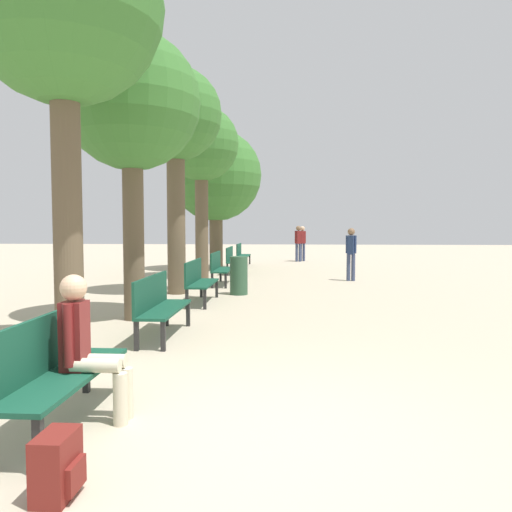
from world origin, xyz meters
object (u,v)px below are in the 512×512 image
Objects in this scene: bench_row_4 at (233,258)px; pedestrian_near at (298,241)px; bench_row_2 at (198,279)px; bench_row_3 at (219,266)px; tree_row_2 at (175,120)px; bench_row_1 at (158,302)px; pedestrian_mid at (302,241)px; pedestrian_far at (351,251)px; tree_row_0 at (63,9)px; backpack at (57,466)px; tree_row_1 at (132,105)px; tree_row_4 at (216,176)px; bench_row_0 at (55,363)px; trash_bin at (239,276)px; person_seated at (88,344)px; bench_row_5 at (241,253)px; tree_row_3 at (201,147)px.

pedestrian_near is at bearing 67.70° from bench_row_4.
bench_row_3 is (0.00, 3.33, 0.00)m from bench_row_2.
bench_row_1 is at bearing -80.50° from tree_row_2.
pedestrian_mid is 8.43m from pedestrian_far.
backpack is (1.32, -3.13, -4.10)m from tree_row_0.
tree_row_4 is at bearing 90.00° from tree_row_1.
bench_row_1 is at bearing -90.00° from bench_row_3.
tree_row_0 reaches higher than bench_row_2.
bench_row_2 is 1.00× the size of bench_row_4.
bench_row_0 is 1.90× the size of trash_bin.
person_seated is (0.23, -13.19, 0.14)m from bench_row_4.
tree_row_2 is 13.61× the size of backpack.
bench_row_1 is 1.00× the size of bench_row_4.
pedestrian_mid reaches higher than bench_row_4.
tree_row_2 is 3.44× the size of pedestrian_far.
pedestrian_far is (4.63, 3.13, -3.30)m from tree_row_2.
pedestrian_near reaches higher than bench_row_5.
trash_bin is (1.54, -6.78, -3.07)m from tree_row_4.
tree_row_4 reaches higher than person_seated.
bench_row_0 is 1.10× the size of pedestrian_far.
bench_row_5 is (0.00, 13.31, 0.00)m from bench_row_1.
person_seated is 11.65m from pedestrian_far.
person_seated reaches higher than bench_row_2.
tree_row_1 is 6.99m from tree_row_3.
tree_row_1 is at bearing -93.80° from bench_row_5.
bench_row_5 is 4.35× the size of backpack.
bench_row_2 is 5.96m from pedestrian_far.
bench_row_0 is at bearing -97.15° from pedestrian_near.
bench_row_4 is at bearing -112.30° from pedestrian_near.
bench_row_0 reaches higher than backpack.
bench_row_1 is at bearing -59.77° from tree_row_1.
pedestrian_mid is at bearing 61.92° from pedestrian_near.
bench_row_4 is at bearing -112.65° from pedestrian_mid.
pedestrian_mid is at bearing 80.86° from trash_bin.
backpack is at bearing -91.38° from trash_bin.
person_seated is at bearing -108.00° from pedestrian_far.
bench_row_1 is 1.07× the size of pedestrian_mid.
bench_row_2 is at bearing -90.00° from bench_row_3.
bench_row_2 is 4.35× the size of backpack.
bench_row_5 is at bearing 90.00° from bench_row_2.
bench_row_4 is at bearing -90.00° from bench_row_5.
trash_bin is at bearing -67.22° from tree_row_3.
pedestrian_far is at bearing 64.04° from bench_row_1.
trash_bin is at bearing 88.62° from backpack.
bench_row_3 is at bearing -104.67° from pedestrian_near.
bench_row_1 is 0.32× the size of tree_row_2.
bench_row_0 is 1.00× the size of bench_row_1.
bench_row_4 is 13.19m from person_seated.
bench_row_1 is 6.06m from tree_row_2.
tree_row_2 reaches higher than pedestrian_mid.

